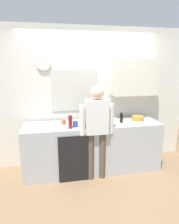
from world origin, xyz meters
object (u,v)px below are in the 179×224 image
Objects in this scene: cup_yellow_cup at (82,126)px; person_at_sink at (97,126)px; bottle_dark_sauce at (121,118)px; bottle_amber_beer at (84,117)px; mixing_bowl at (138,118)px; cup_blue_mug at (75,124)px; bottle_red_vinegar at (70,122)px; dish_soap at (83,117)px; coffee_maker at (95,113)px; cup_terracotta_mug at (64,122)px.

person_at_sink is at bearing -14.78° from cup_yellow_cup.
cup_yellow_cup is at bearing -165.05° from bottle_dark_sauce.
bottle_amber_beer is 1.03m from mixing_bowl.
cup_blue_mug reaches higher than cup_yellow_cup.
bottle_red_vinegar is at bearing -170.60° from bottle_dark_sauce.
person_at_sink is (0.14, -0.51, -0.02)m from dish_soap.
coffee_maker reaches higher than mixing_bowl.
coffee_maker is 0.22m from dish_soap.
cup_yellow_cup is (-0.08, -0.30, -0.07)m from bottle_amber_beer.
bottle_amber_beer is 0.15m from dish_soap.
bottle_dark_sauce is 0.79m from cup_yellow_cup.
bottle_amber_beer is at bearing 2.94° from cup_terracotta_mug.
person_at_sink reaches higher than bottle_red_vinegar.
person_at_sink is (0.42, -0.11, -0.06)m from bottle_red_vinegar.
mixing_bowl is (1.11, 0.28, -0.00)m from cup_yellow_cup.
person_at_sink is (0.51, -0.35, 0.01)m from cup_terracotta_mug.
dish_soap is at bearing 77.14° from cup_yellow_cup.
bottle_red_vinegar is 0.37m from bottle_amber_beer.
person_at_sink is at bearing -158.64° from mixing_bowl.
coffee_maker is at bearing 171.39° from mixing_bowl.
bottle_amber_beer reaches higher than bottle_dark_sauce.
cup_blue_mug is (-0.09, 0.12, 0.01)m from cup_yellow_cup.
person_at_sink is at bearing -14.72° from bottle_red_vinegar.
bottle_red_vinegar reaches higher than cup_yellow_cup.
cup_yellow_cup is 1.15m from mixing_bowl.
bottle_amber_beer is 2.50× the size of cup_terracotta_mug.
cup_terracotta_mug reaches higher than mixing_bowl.
cup_terracotta_mug is at bearing 179.84° from mixing_bowl.
bottle_amber_beer is at bearing 44.08° from bottle_red_vinegar.
cup_yellow_cup reaches higher than mixing_bowl.
bottle_dark_sauce is at bearing 9.40° from bottle_red_vinegar.
cup_terracotta_mug is 0.06× the size of person_at_sink.
bottle_red_vinegar is at bearing -143.10° from cup_blue_mug.
dish_soap is at bearing 82.55° from bottle_amber_beer.
mixing_bowl is at bearing -9.18° from dish_soap.
dish_soap is (0.28, 0.40, -0.03)m from bottle_red_vinegar.
bottle_red_vinegar reaches higher than cup_blue_mug.
person_at_sink is (-0.52, -0.27, -0.04)m from bottle_dark_sauce.
coffee_maker is 1.43× the size of bottle_amber_beer.
coffee_maker is 0.60m from bottle_red_vinegar.
cup_blue_mug is at bearing 127.70° from cup_yellow_cup.
bottle_red_vinegar is 2.59× the size of cup_yellow_cup.
bottle_red_vinegar is at bearing -143.97° from coffee_maker.
bottle_red_vinegar is (-0.49, -0.35, -0.04)m from coffee_maker.
bottle_dark_sauce is 1.04m from cup_terracotta_mug.
cup_blue_mug is at bearing 36.90° from bottle_red_vinegar.
person_at_sink reaches higher than cup_blue_mug.
person_at_sink is (0.33, -0.18, 0.00)m from cup_blue_mug.
cup_yellow_cup is 0.46m from dish_soap.
bottle_amber_beer is 0.26m from cup_blue_mug.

